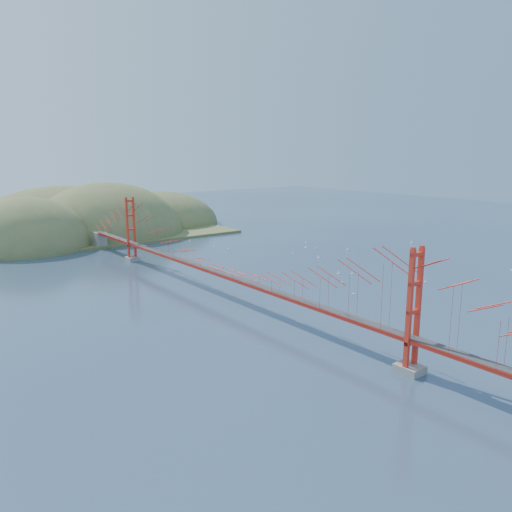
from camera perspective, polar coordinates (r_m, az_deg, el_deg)
ground at (r=69.03m, az=-3.66°, el=-4.76°), size 320.00×320.00×0.00m
bridge at (r=67.50m, az=-3.82°, el=0.99°), size 2.20×94.40×12.00m
far_headlands at (r=130.93m, az=-19.95°, el=2.51°), size 84.00×58.00×25.00m
sailboat_16 at (r=82.92m, az=9.39°, el=-1.94°), size 0.60×0.56×0.67m
sailboat_9 at (r=110.34m, az=5.75°, el=1.60°), size 0.52×0.56×0.63m
sailboat_12 at (r=112.39m, az=-7.61°, el=1.74°), size 0.53×0.50×0.60m
sailboat_17 at (r=102.85m, az=10.43°, el=0.71°), size 0.64×0.60×0.72m
sailboat_3 at (r=104.71m, az=-4.85°, el=1.06°), size 0.56×0.52×0.63m
sailboat_1 at (r=71.76m, az=11.10°, el=-4.18°), size 0.66×0.66×0.71m
sailboat_5 at (r=94.66m, az=27.21°, el=-1.40°), size 0.50×0.58×0.66m
sailboat_2 at (r=83.25m, az=10.91°, el=-1.95°), size 0.54×0.54×0.58m
sailboat_15 at (r=103.56m, az=6.93°, el=0.89°), size 0.54×0.56×0.63m
sailboat_8 at (r=97.79m, az=4.25°, el=0.29°), size 0.53×0.53×0.55m
sailboat_11 at (r=113.78m, az=17.35°, el=1.43°), size 0.66×0.64×0.74m
sailboat_14 at (r=94.90m, az=7.15°, el=-0.11°), size 0.64×0.64×0.72m
sailboat_4 at (r=104.13m, az=5.70°, el=0.99°), size 0.63×0.65×0.73m
sailboat_13 at (r=80.92m, az=18.78°, el=-2.77°), size 0.61×0.59×0.69m
sailboat_0 at (r=77.56m, az=9.75°, el=-2.92°), size 0.61×0.62×0.70m
sailboat_7 at (r=102.72m, az=-3.10°, el=0.87°), size 0.54×0.54×0.61m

